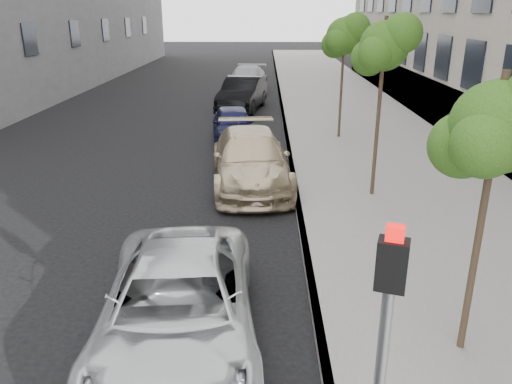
{
  "coord_description": "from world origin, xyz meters",
  "views": [
    {
      "loc": [
        0.31,
        -4.66,
        4.78
      ],
      "look_at": [
        0.14,
        4.33,
        1.5
      ],
      "focal_mm": 35.0,
      "sensor_mm": 36.0,
      "label": 1
    }
  ],
  "objects_px": {
    "tree_far": "(345,36)",
    "sedan_blue": "(233,124)",
    "suv": "(251,159)",
    "sedan_rear": "(247,80)",
    "signal_pole": "(383,354)",
    "tree_near": "(499,127)",
    "tree_mid": "(385,46)",
    "sedan_black": "(242,94)",
    "minivan": "(178,308)"
  },
  "relations": [
    {
      "from": "tree_near",
      "to": "sedan_rear",
      "type": "xyz_separation_m",
      "value": [
        -4.05,
        24.95,
        -2.63
      ]
    },
    {
      "from": "signal_pole",
      "to": "suv",
      "type": "bearing_deg",
      "value": 115.7
    },
    {
      "from": "sedan_blue",
      "to": "signal_pole",
      "type": "bearing_deg",
      "value": -88.11
    },
    {
      "from": "tree_near",
      "to": "tree_mid",
      "type": "relative_size",
      "value": 0.88
    },
    {
      "from": "tree_far",
      "to": "suv",
      "type": "height_order",
      "value": "tree_far"
    },
    {
      "from": "tree_far",
      "to": "sedan_blue",
      "type": "bearing_deg",
      "value": -177.21
    },
    {
      "from": "tree_mid",
      "to": "sedan_rear",
      "type": "bearing_deg",
      "value": 102.38
    },
    {
      "from": "sedan_rear",
      "to": "sedan_blue",
      "type": "bearing_deg",
      "value": -84.69
    },
    {
      "from": "tree_near",
      "to": "tree_mid",
      "type": "bearing_deg",
      "value": 90.0
    },
    {
      "from": "tree_mid",
      "to": "tree_far",
      "type": "distance_m",
      "value": 6.5
    },
    {
      "from": "suv",
      "to": "sedan_blue",
      "type": "distance_m",
      "value": 5.22
    },
    {
      "from": "minivan",
      "to": "sedan_black",
      "type": "xyz_separation_m",
      "value": [
        0.11,
        19.09,
        0.13
      ]
    },
    {
      "from": "tree_near",
      "to": "minivan",
      "type": "distance_m",
      "value": 4.99
    },
    {
      "from": "tree_near",
      "to": "minivan",
      "type": "bearing_deg",
      "value": 178.64
    },
    {
      "from": "tree_far",
      "to": "sedan_black",
      "type": "height_order",
      "value": "tree_far"
    },
    {
      "from": "signal_pole",
      "to": "minivan",
      "type": "distance_m",
      "value": 3.86
    },
    {
      "from": "sedan_black",
      "to": "signal_pole",
      "type": "bearing_deg",
      "value": -74.59
    },
    {
      "from": "tree_mid",
      "to": "sedan_blue",
      "type": "xyz_separation_m",
      "value": [
        -4.15,
        6.3,
        -3.31
      ]
    },
    {
      "from": "tree_far",
      "to": "tree_mid",
      "type": "bearing_deg",
      "value": -90.0
    },
    {
      "from": "tree_mid",
      "to": "sedan_rear",
      "type": "distance_m",
      "value": 19.15
    },
    {
      "from": "tree_far",
      "to": "signal_pole",
      "type": "xyz_separation_m",
      "value": [
        -1.93,
        -15.7,
        -1.8
      ]
    },
    {
      "from": "sedan_rear",
      "to": "suv",
      "type": "bearing_deg",
      "value": -81.81
    },
    {
      "from": "tree_mid",
      "to": "sedan_blue",
      "type": "relative_size",
      "value": 1.2
    },
    {
      "from": "tree_mid",
      "to": "sedan_black",
      "type": "xyz_separation_m",
      "value": [
        -4.07,
        12.68,
        -3.15
      ]
    },
    {
      "from": "tree_far",
      "to": "sedan_blue",
      "type": "height_order",
      "value": "tree_far"
    },
    {
      "from": "signal_pole",
      "to": "sedan_rear",
      "type": "xyz_separation_m",
      "value": [
        -2.12,
        27.65,
        -1.31
      ]
    },
    {
      "from": "suv",
      "to": "sedan_blue",
      "type": "bearing_deg",
      "value": 93.76
    },
    {
      "from": "tree_near",
      "to": "sedan_blue",
      "type": "xyz_separation_m",
      "value": [
        -4.15,
        12.8,
        -2.75
      ]
    },
    {
      "from": "minivan",
      "to": "tree_mid",
      "type": "bearing_deg",
      "value": 52.13
    },
    {
      "from": "tree_far",
      "to": "sedan_black",
      "type": "xyz_separation_m",
      "value": [
        -4.07,
        6.18,
        -3.08
      ]
    },
    {
      "from": "tree_near",
      "to": "signal_pole",
      "type": "height_order",
      "value": "tree_near"
    },
    {
      "from": "tree_near",
      "to": "sedan_blue",
      "type": "height_order",
      "value": "tree_near"
    },
    {
      "from": "tree_far",
      "to": "tree_near",
      "type": "bearing_deg",
      "value": -90.0
    },
    {
      "from": "tree_near",
      "to": "signal_pole",
      "type": "distance_m",
      "value": 3.57
    },
    {
      "from": "tree_mid",
      "to": "sedan_black",
      "type": "relative_size",
      "value": 0.94
    },
    {
      "from": "tree_near",
      "to": "sedan_blue",
      "type": "relative_size",
      "value": 1.05
    },
    {
      "from": "tree_mid",
      "to": "sedan_rear",
      "type": "xyz_separation_m",
      "value": [
        -4.05,
        18.45,
        -3.18
      ]
    },
    {
      "from": "tree_far",
      "to": "sedan_blue",
      "type": "distance_m",
      "value": 5.27
    },
    {
      "from": "tree_mid",
      "to": "tree_far",
      "type": "bearing_deg",
      "value": 90.0
    },
    {
      "from": "signal_pole",
      "to": "suv",
      "type": "xyz_separation_m",
      "value": [
        -1.4,
        10.35,
        -1.33
      ]
    },
    {
      "from": "suv",
      "to": "sedan_black",
      "type": "height_order",
      "value": "sedan_black"
    },
    {
      "from": "tree_far",
      "to": "suv",
      "type": "relative_size",
      "value": 0.87
    },
    {
      "from": "sedan_blue",
      "to": "sedan_rear",
      "type": "distance_m",
      "value": 12.15
    },
    {
      "from": "tree_far",
      "to": "sedan_rear",
      "type": "xyz_separation_m",
      "value": [
        -4.05,
        11.95,
        -3.11
      ]
    },
    {
      "from": "sedan_black",
      "to": "sedan_rear",
      "type": "relative_size",
      "value": 0.92
    },
    {
      "from": "signal_pole",
      "to": "sedan_blue",
      "type": "bearing_deg",
      "value": 116.16
    },
    {
      "from": "minivan",
      "to": "sedan_rear",
      "type": "distance_m",
      "value": 24.85
    },
    {
      "from": "signal_pole",
      "to": "sedan_black",
      "type": "height_order",
      "value": "signal_pole"
    },
    {
      "from": "suv",
      "to": "sedan_rear",
      "type": "relative_size",
      "value": 0.97
    },
    {
      "from": "tree_far",
      "to": "signal_pole",
      "type": "relative_size",
      "value": 1.48
    }
  ]
}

